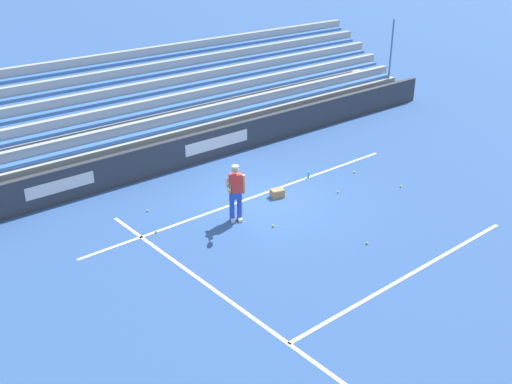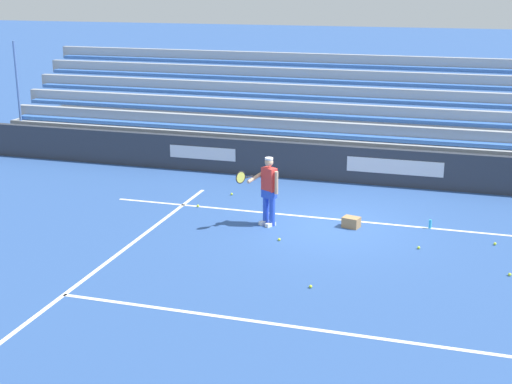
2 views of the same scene
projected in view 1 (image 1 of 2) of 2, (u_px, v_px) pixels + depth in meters
The scene contains 16 objects.
ground_plane at pixel (265, 202), 18.67m from camera, with size 160.00×160.00×0.00m, color #2D5193.
court_baseline_white at pixel (254, 197), 19.02m from camera, with size 12.00×0.10×0.01m, color white.
court_sideline_white at pixel (243, 311), 13.48m from camera, with size 0.10×12.00×0.01m, color white.
court_service_line_white at pixel (410, 275), 14.85m from camera, with size 8.22×0.10×0.01m, color white.
back_wall_sponsor_board at pixel (189, 150), 21.27m from camera, with size 26.02×0.25×1.10m.
bleacher_stand at pixel (150, 126), 23.00m from camera, with size 24.72×4.00×3.85m.
tennis_player at pixel (235, 193), 17.16m from camera, with size 0.91×0.87×1.71m.
ball_box_cardboard at pixel (277, 193), 18.95m from camera, with size 0.40×0.30×0.26m, color #A87F51.
tennis_ball_toward_net at pixel (401, 186), 19.68m from camera, with size 0.07×0.07×0.07m, color #CCE533.
tennis_ball_midcourt at pixel (156, 232), 16.83m from camera, with size 0.07×0.07×0.07m, color #CCE533.
tennis_ball_near_player at pixel (148, 211), 18.03m from camera, with size 0.07×0.07×0.07m, color #CCE533.
tennis_ball_stray_back at pixel (367, 243), 16.24m from camera, with size 0.07×0.07×0.07m, color #CCE533.
tennis_ball_on_baseline at pixel (338, 192), 19.27m from camera, with size 0.07×0.07×0.07m, color #CCE533.
tennis_ball_far_right at pixel (273, 226), 17.14m from camera, with size 0.07×0.07×0.07m, color #CCE533.
tennis_ball_far_left at pixel (354, 172), 20.77m from camera, with size 0.07×0.07×0.07m, color #CCE533.
water_bottle at pixel (308, 175), 20.38m from camera, with size 0.07×0.07×0.22m, color #33B2E5.
Camera 1 is at (11.08, 12.70, 8.05)m, focal length 42.00 mm.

